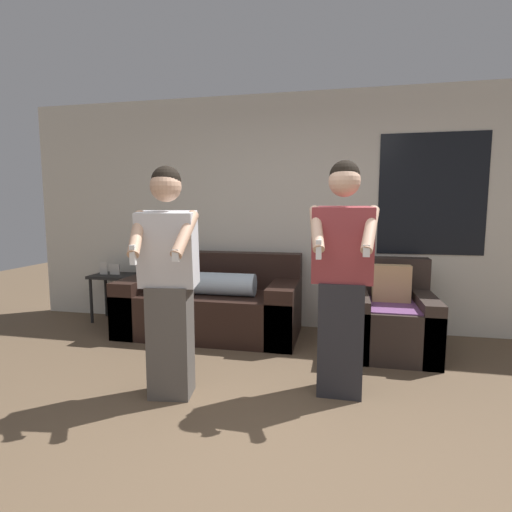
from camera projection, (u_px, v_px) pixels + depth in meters
name	position (u px, v px, depth m)	size (l,w,h in m)	color
ground_plane	(262.00, 463.00, 2.22)	(14.00, 14.00, 0.00)	brown
wall_back	(308.00, 212.00, 4.62)	(6.96, 0.07, 2.70)	beige
couch	(211.00, 305.00, 4.48)	(1.96, 0.90, 0.89)	black
armchair	(390.00, 319.00, 3.94)	(0.80, 0.91, 0.89)	#332823
side_table	(115.00, 281.00, 4.96)	(0.56, 0.40, 0.74)	black
person_left	(169.00, 282.00, 2.91)	(0.47, 0.51, 1.70)	#56514C
person_right	(342.00, 278.00, 2.94)	(0.50, 0.47, 1.75)	#28282D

